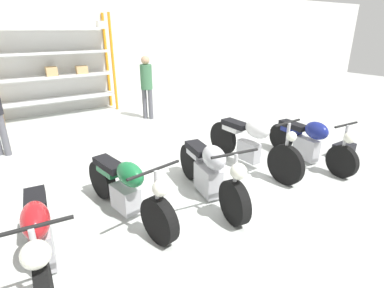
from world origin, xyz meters
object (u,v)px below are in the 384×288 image
motorcycle_red (40,235)px  motorcycle_white (251,142)px  motorcycle_green (127,189)px  motorcycle_blue (309,141)px  toolbox (343,150)px  motorcycle_silver (210,172)px  shelving_rack (58,65)px  person_browsing (146,82)px

motorcycle_red → motorcycle_white: bearing=106.3°
motorcycle_white → motorcycle_green: bearing=-87.0°
motorcycle_blue → toolbox: (0.79, -0.27, -0.29)m
motorcycle_red → toolbox: (5.49, -0.11, -0.29)m
motorcycle_green → motorcycle_silver: bearing=70.7°
motorcycle_blue → toolbox: motorcycle_blue is taller
shelving_rack → person_browsing: shelving_rack is taller
motorcycle_green → person_browsing: 4.84m
motorcycle_white → motorcycle_silver: bearing=-72.9°
motorcycle_green → shelving_rack: bearing=166.4°
motorcycle_silver → person_browsing: person_browsing is taller
shelving_rack → motorcycle_silver: bearing=-83.1°
motorcycle_blue → person_browsing: size_ratio=1.15×
motorcycle_red → person_browsing: (3.48, 4.57, 0.60)m
motorcycle_red → motorcycle_blue: same height
toolbox → motorcycle_red: bearing=178.8°
motorcycle_green → motorcycle_silver: (1.23, -0.22, 0.01)m
motorcycle_white → motorcycle_blue: motorcycle_white is taller
motorcycle_red → motorcycle_white: (3.61, 0.60, 0.07)m
motorcycle_red → toolbox: size_ratio=4.47×
motorcycle_red → motorcycle_white: 3.66m
shelving_rack → person_browsing: bearing=-43.6°
motorcycle_red → shelving_rack: bearing=172.6°
motorcycle_red → toolbox: bearing=95.6°
shelving_rack → motorcycle_white: (2.01, -5.75, -0.95)m
motorcycle_red → motorcycle_green: size_ratio=0.98×
shelving_rack → motorcycle_silver: size_ratio=1.60×
shelving_rack → toolbox: 7.66m
motorcycle_red → motorcycle_silver: bearing=100.9°
motorcycle_white → toolbox: bearing=67.4°
person_browsing → toolbox: 5.17m
motorcycle_silver → toolbox: motorcycle_silver is taller
motorcycle_red → person_browsing: size_ratio=1.13×
motorcycle_silver → motorcycle_blue: size_ratio=1.00×
motorcycle_red → motorcycle_white: size_ratio=0.88×
shelving_rack → motorcycle_blue: bearing=-63.5°
motorcycle_green → motorcycle_silver: 1.25m
motorcycle_red → motorcycle_white: motorcycle_white is taller
motorcycle_blue → toolbox: size_ratio=4.55×
shelving_rack → motorcycle_blue: (3.10, -6.20, -1.02)m
motorcycle_blue → motorcycle_silver: bearing=-85.9°
motorcycle_green → motorcycle_silver: size_ratio=1.00×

